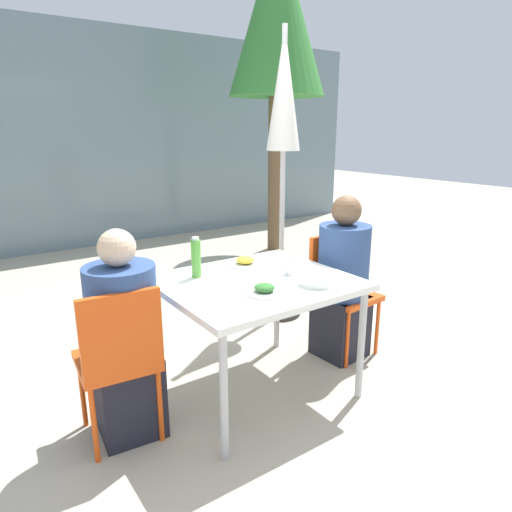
# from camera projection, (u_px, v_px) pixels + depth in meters

# --- Properties ---
(ground_plane) EXTENTS (24.00, 24.00, 0.00)m
(ground_plane) POSITION_uv_depth(u_px,v_px,m) (256.00, 390.00, 2.96)
(ground_plane) COLOR #B2A893
(building_facade) EXTENTS (10.00, 0.20, 3.00)m
(building_facade) POSITION_uv_depth(u_px,v_px,m) (63.00, 139.00, 6.13)
(building_facade) COLOR slate
(building_facade) RESTS_ON ground
(dining_table) EXTENTS (1.11, 0.97, 0.76)m
(dining_table) POSITION_uv_depth(u_px,v_px,m) (256.00, 290.00, 2.78)
(dining_table) COLOR white
(dining_table) RESTS_ON ground
(chair_left) EXTENTS (0.44, 0.44, 0.89)m
(chair_left) POSITION_uv_depth(u_px,v_px,m) (119.00, 353.00, 2.35)
(chair_left) COLOR #E54C14
(chair_left) RESTS_ON ground
(person_left) EXTENTS (0.37, 0.37, 1.16)m
(person_left) POSITION_uv_depth(u_px,v_px,m) (125.00, 342.00, 2.43)
(person_left) COLOR black
(person_left) RESTS_ON ground
(chair_right) EXTENTS (0.43, 0.43, 0.89)m
(chair_right) POSITION_uv_depth(u_px,v_px,m) (338.00, 284.00, 3.40)
(chair_right) COLOR #E54C14
(chair_right) RESTS_ON ground
(person_right) EXTENTS (0.37, 0.37, 1.20)m
(person_right) POSITION_uv_depth(u_px,v_px,m) (343.00, 283.00, 3.30)
(person_right) COLOR black
(person_right) RESTS_ON ground
(closed_umbrella) EXTENTS (0.36, 0.36, 2.43)m
(closed_umbrella) POSITION_uv_depth(u_px,v_px,m) (284.00, 113.00, 3.71)
(closed_umbrella) COLOR #333333
(closed_umbrella) RESTS_ON ground
(plate_0) EXTENTS (0.21, 0.21, 0.06)m
(plate_0) POSITION_uv_depth(u_px,v_px,m) (264.00, 290.00, 2.52)
(plate_0) COLOR white
(plate_0) RESTS_ON dining_table
(plate_1) EXTENTS (0.22, 0.22, 0.06)m
(plate_1) POSITION_uv_depth(u_px,v_px,m) (245.00, 262.00, 3.04)
(plate_1) COLOR white
(plate_1) RESTS_ON dining_table
(bottle) EXTENTS (0.06, 0.06, 0.25)m
(bottle) POSITION_uv_depth(u_px,v_px,m) (196.00, 258.00, 2.78)
(bottle) COLOR #51A338
(bottle) RESTS_ON dining_table
(drinking_cup) EXTENTS (0.06, 0.06, 0.10)m
(drinking_cup) POSITION_uv_depth(u_px,v_px,m) (290.00, 266.00, 2.85)
(drinking_cup) COLOR white
(drinking_cup) RESTS_ON dining_table
(salad_bowl) EXTENTS (0.20, 0.20, 0.06)m
(salad_bowl) POSITION_uv_depth(u_px,v_px,m) (317.00, 280.00, 2.67)
(salad_bowl) COLOR white
(salad_bowl) RESTS_ON dining_table
(tree_behind_right) EXTENTS (1.23, 1.23, 4.01)m
(tree_behind_right) POSITION_uv_depth(u_px,v_px,m) (277.00, 17.00, 5.64)
(tree_behind_right) COLOR brown
(tree_behind_right) RESTS_ON ground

